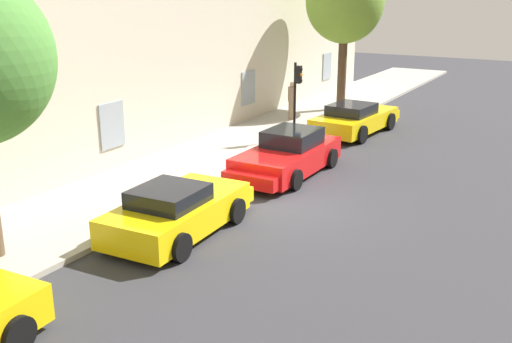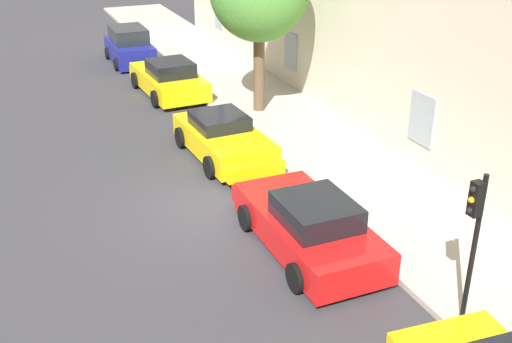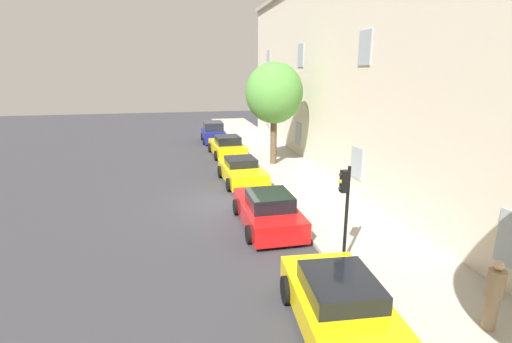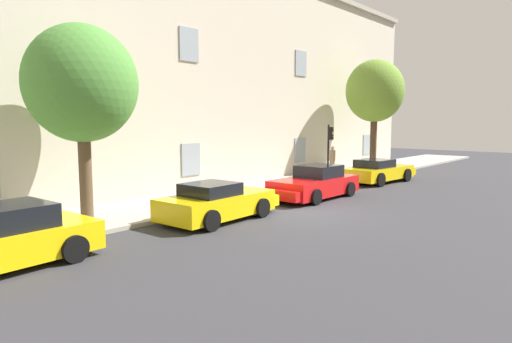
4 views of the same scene
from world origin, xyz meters
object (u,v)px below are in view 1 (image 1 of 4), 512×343
at_px(traffic_light, 297,88).
at_px(sportscar_yellow_flank, 181,209).
at_px(sportscar_tail_end, 356,118).
at_px(tree_near_kerb, 345,1).
at_px(sportscar_white_middle, 285,157).
at_px(pedestrian_admiring, 292,100).

bearing_deg(traffic_light, sportscar_yellow_flank, -171.56).
bearing_deg(traffic_light, sportscar_tail_end, -22.69).
bearing_deg(traffic_light, tree_near_kerb, 7.94).
xyz_separation_m(sportscar_white_middle, traffic_light, (3.72, 1.46, 1.63)).
height_order(sportscar_tail_end, pedestrian_admiring, pedestrian_admiring).
height_order(sportscar_white_middle, traffic_light, traffic_light).
distance_m(tree_near_kerb, pedestrian_admiring, 5.51).
distance_m(sportscar_yellow_flank, traffic_light, 9.54).
distance_m(sportscar_white_middle, pedestrian_admiring, 8.08).
relative_size(sportscar_yellow_flank, sportscar_tail_end, 0.89).
height_order(tree_near_kerb, traffic_light, tree_near_kerb).
distance_m(sportscar_tail_end, pedestrian_admiring, 3.35).
bearing_deg(traffic_light, sportscar_white_middle, -158.61).
relative_size(sportscar_yellow_flank, sportscar_white_middle, 0.94).
bearing_deg(sportscar_tail_end, sportscar_white_middle, -178.71).
bearing_deg(tree_near_kerb, traffic_light, -172.06).
bearing_deg(tree_near_kerb, sportscar_white_middle, -167.16).
bearing_deg(sportscar_white_middle, sportscar_yellow_flank, 179.19).
height_order(sportscar_yellow_flank, pedestrian_admiring, pedestrian_admiring).
distance_m(traffic_light, pedestrian_admiring, 4.27).
xyz_separation_m(sportscar_yellow_flank, tree_near_kerb, (16.20, 2.34, 4.68)).
height_order(sportscar_white_middle, pedestrian_admiring, pedestrian_admiring).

